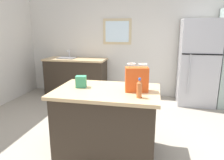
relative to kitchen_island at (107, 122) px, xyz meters
The scene contains 8 objects.
ground 0.48m from the kitchen_island, 19.90° to the left, with size 6.83×6.83×0.00m, color #9E9384.
back_wall 2.80m from the kitchen_island, 86.36° to the left, with size 5.69×0.13×2.57m.
kitchen_island is the anchor object (origin of this frame).
refrigerator 2.71m from the kitchen_island, 57.39° to the left, with size 0.76×0.70×1.80m.
sink_counter 2.65m from the kitchen_island, 119.99° to the left, with size 1.47×0.61×1.09m.
shopping_bag 0.68m from the kitchen_island, ahead, with size 0.29×0.20×0.33m.
small_box 0.61m from the kitchen_island, behind, with size 0.13×0.11×0.15m, color #388E66.
bottle 0.71m from the kitchen_island, 29.08° to the right, with size 0.06×0.06×0.22m.
Camera 1 is at (0.39, -2.45, 1.58)m, focal length 33.34 mm.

